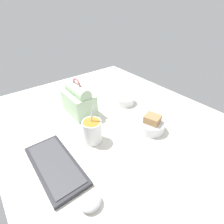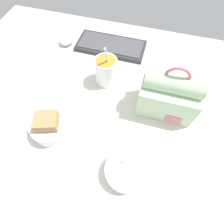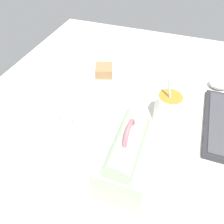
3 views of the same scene
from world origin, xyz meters
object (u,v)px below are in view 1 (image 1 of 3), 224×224
object	(u,v)px
bento_bowl_sandwich	(151,125)
bento_bowl_snacks	(125,100)
computer_mouse	(90,202)
lunch_bag	(79,100)
keyboard	(55,165)
soup_cup	(92,131)

from	to	relation	value
bento_bowl_sandwich	bento_bowl_snacks	distance (cm)	28.59
bento_bowl_snacks	computer_mouse	bearing A→B (deg)	128.95
lunch_bag	computer_mouse	bearing A→B (deg)	154.08
keyboard	soup_cup	xyz separation A→B (cm)	(3.79, -19.81, 4.61)
lunch_bag	bento_bowl_sandwich	size ratio (longest dim) A/B	1.63
computer_mouse	keyboard	bearing A→B (deg)	7.72
keyboard	computer_mouse	distance (cm)	21.30
keyboard	bento_bowl_sandwich	xyz separation A→B (cm)	(-7.82, -46.56, 2.21)
lunch_bag	bento_bowl_snacks	bearing A→B (deg)	-106.89
computer_mouse	bento_bowl_sandwich	bearing A→B (deg)	-73.11
soup_cup	bento_bowl_snacks	size ratio (longest dim) A/B	1.47
keyboard	soup_cup	bearing A→B (deg)	-79.18
lunch_bag	bento_bowl_sandwich	world-z (taller)	lunch_bag
bento_bowl_snacks	computer_mouse	xyz separation A→B (cm)	(-40.98, 50.69, -0.63)
bento_bowl_sandwich	computer_mouse	distance (cm)	45.70
bento_bowl_snacks	lunch_bag	bearing A→B (deg)	73.11
soup_cup	bento_bowl_snacks	xyz separation A→B (cm)	(16.10, -33.73, -3.31)
lunch_bag	computer_mouse	world-z (taller)	lunch_bag
bento_bowl_sandwich	lunch_bag	bearing A→B (deg)	28.95
keyboard	soup_cup	size ratio (longest dim) A/B	1.76
keyboard	lunch_bag	world-z (taller)	lunch_bag
soup_cup	bento_bowl_sandwich	xyz separation A→B (cm)	(-11.61, -26.75, -2.40)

